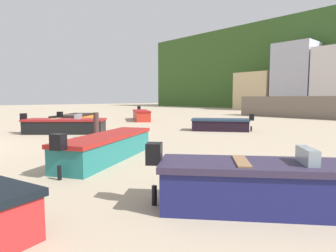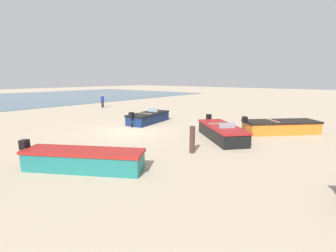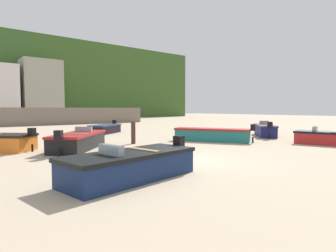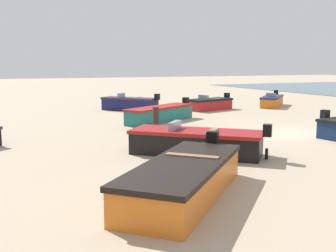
% 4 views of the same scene
% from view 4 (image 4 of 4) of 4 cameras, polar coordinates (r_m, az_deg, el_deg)
% --- Properties ---
extents(ground_plane, '(160.00, 160.00, 0.00)m').
position_cam_4_polar(ground_plane, '(19.26, 17.25, -1.03)').
color(ground_plane, tan).
extents(boat_navy_1, '(3.75, 3.49, 1.20)m').
position_cam_4_polar(boat_navy_1, '(27.64, -5.34, 3.10)').
color(boat_navy_1, navy).
rests_on(boat_navy_1, ground).
extents(boat_orange_2, '(4.65, 4.60, 1.17)m').
position_cam_4_polar(boat_orange_2, '(9.67, 2.34, -7.37)').
color(boat_orange_2, orange).
rests_on(boat_orange_2, ground).
extents(boat_teal_4, '(3.52, 4.75, 1.16)m').
position_cam_4_polar(boat_teal_4, '(22.19, -1.06, 1.72)').
color(boat_teal_4, '#1F706D').
rests_on(boat_teal_4, ground).
extents(boat_orange_5, '(3.64, 3.68, 1.08)m').
position_cam_4_polar(boat_orange_5, '(31.38, 14.34, 3.42)').
color(boat_orange_5, orange).
rests_on(boat_orange_5, ground).
extents(boat_black_6, '(4.19, 4.44, 1.16)m').
position_cam_4_polar(boat_black_6, '(14.13, 4.00, -2.25)').
color(boat_black_6, black).
rests_on(boat_black_6, ground).
extents(boat_red_8, '(2.30, 3.68, 1.09)m').
position_cam_4_polar(boat_red_8, '(28.09, 5.80, 3.08)').
color(boat_red_8, red).
rests_on(boat_red_8, ground).
extents(mooring_post_near_water, '(0.26, 0.26, 1.33)m').
position_cam_4_polar(mooring_post_near_water, '(17.11, -1.71, 0.45)').
color(mooring_post_near_water, '#422A27').
rests_on(mooring_post_near_water, ground).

